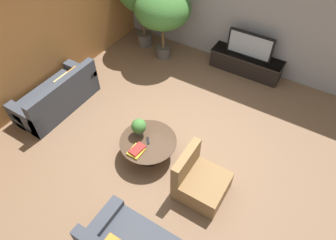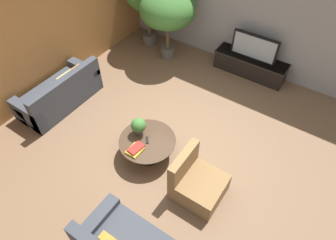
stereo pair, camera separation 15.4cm
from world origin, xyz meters
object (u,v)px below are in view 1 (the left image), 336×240
media_console (246,63)px  television (250,45)px  coffee_table (148,145)px  couch_by_wall (57,96)px  armchair_wicker (199,182)px  potted_plant_tabletop (139,127)px  potted_palm_corner (163,10)px

media_console → television: (-0.00, -0.00, 0.51)m
coffee_table → couch_by_wall: size_ratio=0.58×
armchair_wicker → potted_plant_tabletop: (-1.39, 0.24, 0.34)m
coffee_table → armchair_wicker: 1.18m
coffee_table → potted_plant_tabletop: bearing=167.0°
couch_by_wall → potted_plant_tabletop: size_ratio=5.06×
coffee_table → potted_plant_tabletop: (-0.22, 0.05, 0.33)m
television → potted_palm_corner: bearing=-165.8°
coffee_table → potted_plant_tabletop: 0.40m
couch_by_wall → potted_plant_tabletop: (2.19, -0.01, 0.32)m
media_console → armchair_wicker: bearing=-80.9°
television → armchair_wicker: (0.57, -3.57, -0.49)m
potted_plant_tabletop → couch_by_wall: bearing=179.6°
media_console → armchair_wicker: 3.62m
media_console → potted_palm_corner: potted_palm_corner is taller
media_console → potted_palm_corner: (-2.07, -0.52, 1.06)m
television → potted_palm_corner: size_ratio=0.61×
armchair_wicker → couch_by_wall: bearing=85.9°
potted_palm_corner → television: bearing=14.2°
media_console → couch_by_wall: size_ratio=0.96×
potted_plant_tabletop → media_console: bearing=76.2°
media_console → television: bearing=-90.0°
armchair_wicker → potted_palm_corner: (-2.64, 3.04, 1.03)m
couch_by_wall → coffee_table: bearing=88.4°
armchair_wicker → potted_palm_corner: bearing=40.9°
media_console → armchair_wicker: (0.57, -3.57, 0.03)m
media_console → potted_plant_tabletop: size_ratio=4.86×
media_console → coffee_table: media_console is taller
coffee_table → potted_plant_tabletop: potted_plant_tabletop is taller
potted_palm_corner → armchair_wicker: bearing=-49.1°
coffee_table → armchair_wicker: size_ratio=1.22×
potted_palm_corner → potted_plant_tabletop: 3.15m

